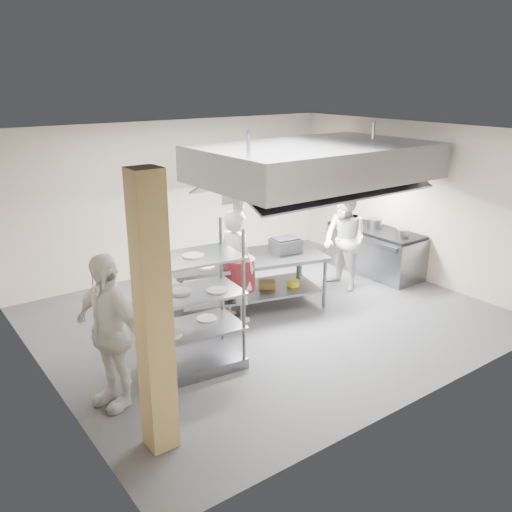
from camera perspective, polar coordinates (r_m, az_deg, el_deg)
floor at (r=9.01m, az=1.27°, el=-6.46°), size 7.00×7.00×0.00m
ceiling at (r=8.21m, az=1.42°, el=12.90°), size 7.00×7.00×0.00m
wall_back at (r=10.95m, az=-8.29°, el=6.15°), size 7.00×0.00×7.00m
wall_left at (r=7.03m, az=-21.96°, el=-1.96°), size 0.00×6.00×6.00m
wall_right at (r=10.92m, az=16.17°, el=5.57°), size 0.00×6.00×6.00m
column at (r=5.53m, az=-10.74°, el=-6.37°), size 0.30×0.30×3.00m
exhaust_hood at (r=9.42m, az=6.26°, el=9.82°), size 4.00×2.50×0.60m
hood_strip_a at (r=8.90m, az=1.86°, el=7.33°), size 1.60×0.12×0.04m
hood_strip_b at (r=10.09m, az=10.04°, el=8.38°), size 1.60×0.12×0.04m
wall_shelf at (r=11.75m, az=-0.11°, el=7.17°), size 1.50×0.28×0.04m
island at (r=9.21m, az=-0.97°, el=-2.82°), size 2.83×1.74×0.91m
island_worktop at (r=9.06m, az=-0.99°, el=-0.31°), size 2.83×1.74×0.06m
island_undershelf at (r=9.26m, az=-0.97°, el=-3.71°), size 2.60×1.58×0.04m
pass_rack at (r=7.16m, az=-6.87°, el=-4.78°), size 1.40×0.92×1.97m
cooking_range at (r=11.18m, az=12.35°, el=0.43°), size 0.80×2.00×0.84m
range_top at (r=11.06m, az=12.51°, el=2.65°), size 0.78×1.96×0.06m
chef_head at (r=8.62m, az=-2.09°, el=-1.03°), size 0.58×0.75×1.84m
chef_line at (r=10.05m, az=9.30°, el=1.58°), size 0.73×0.92×1.84m
chef_plating at (r=6.60m, az=-15.23°, el=-7.67°), size 0.77×1.21×1.92m
griddle at (r=9.29m, az=3.12°, el=1.09°), size 0.52×0.42×0.23m
wicker_basket at (r=9.34m, az=1.17°, el=-2.98°), size 0.34×0.32×0.12m
stockpot at (r=11.06m, az=12.38°, el=3.36°), size 0.28×0.28×0.20m
plate_stack at (r=7.31m, az=-6.76°, el=-7.34°), size 0.28×0.28×0.05m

